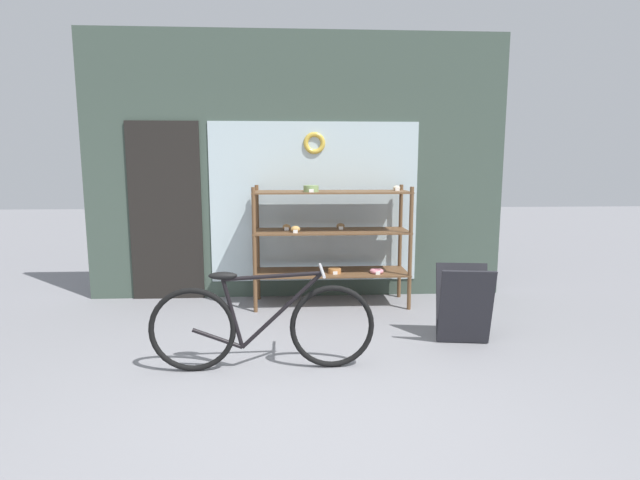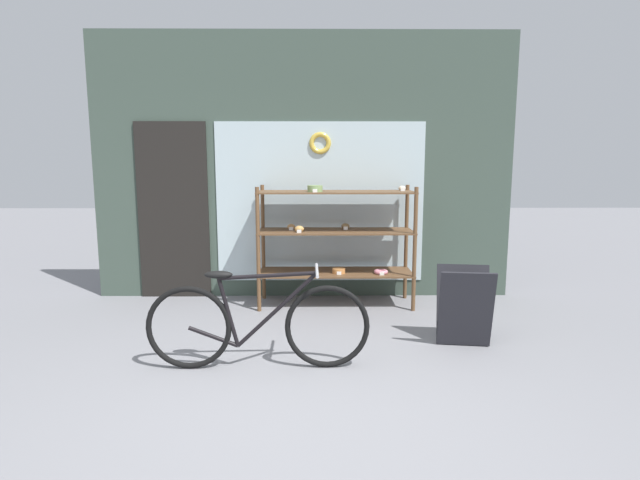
% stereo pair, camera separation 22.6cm
% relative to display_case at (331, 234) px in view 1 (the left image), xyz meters
% --- Properties ---
extents(ground_plane, '(30.00, 30.00, 0.00)m').
position_rel_display_case_xyz_m(ground_plane, '(-0.37, -2.49, -0.82)').
color(ground_plane, gray).
extents(storefront_facade, '(4.99, 0.13, 3.13)m').
position_rel_display_case_xyz_m(storefront_facade, '(-0.42, 0.42, 0.70)').
color(storefront_facade, '#3D4C42').
rests_on(storefront_facade, ground_plane).
extents(display_case, '(1.75, 0.56, 1.38)m').
position_rel_display_case_xyz_m(display_case, '(0.00, 0.00, 0.00)').
color(display_case, brown).
rests_on(display_case, ground_plane).
extents(bicycle, '(1.77, 0.46, 0.81)m').
position_rel_display_case_xyz_m(bicycle, '(-0.69, -1.80, -0.46)').
color(bicycle, black).
rests_on(bicycle, ground_plane).
extents(sandwich_board, '(0.51, 0.44, 0.70)m').
position_rel_display_case_xyz_m(sandwich_board, '(1.09, -1.32, -0.46)').
color(sandwich_board, '#232328').
rests_on(sandwich_board, ground_plane).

